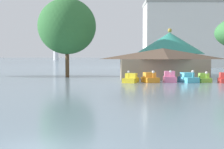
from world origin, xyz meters
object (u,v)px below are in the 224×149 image
pedal_boat_lime (206,78)px  boathouse (164,63)px  pedal_boat_pink (171,78)px  green_roof_pavilion (171,52)px  pedal_boat_orange (152,78)px  shoreline_tree_mid (69,26)px  background_building_block (183,35)px  pedal_boat_yellow (132,79)px  pedal_boat_cyan (190,78)px

pedal_boat_lime → boathouse: bearing=-140.1°
pedal_boat_pink → green_roof_pavilion: 14.44m
pedal_boat_orange → shoreline_tree_mid: (-12.06, 10.82, 7.59)m
boathouse → green_roof_pavilion: 8.79m
background_building_block → pedal_boat_yellow: bearing=-107.5°
pedal_boat_yellow → pedal_boat_orange: pedal_boat_orange is taller
pedal_boat_pink → pedal_boat_lime: size_ratio=1.10×
pedal_boat_pink → pedal_boat_lime: bearing=96.4°
pedal_boat_pink → pedal_boat_cyan: size_ratio=0.82×
green_roof_pavilion → pedal_boat_pink: bearing=-99.6°
pedal_boat_lime → shoreline_tree_mid: 23.03m
pedal_boat_pink → pedal_boat_cyan: 2.33m
pedal_boat_cyan → background_building_block: background_building_block is taller
pedal_boat_yellow → background_building_block: 63.15m
boathouse → background_building_block: 55.66m
pedal_boat_lime → pedal_boat_cyan: bearing=-75.0°
pedal_boat_cyan → shoreline_tree_mid: bearing=-138.6°
boathouse → pedal_boat_pink: bearing=-89.5°
boathouse → background_building_block: bearing=75.5°
pedal_boat_lime → pedal_boat_yellow: bearing=-85.7°
boathouse → background_building_block: (13.79, 53.40, 7.52)m
boathouse → shoreline_tree_mid: shoreline_tree_mid is taller
boathouse → shoreline_tree_mid: bearing=161.2°
pedal_boat_lime → background_building_block: background_building_block is taller
pedal_boat_cyan → boathouse: bearing=-174.4°
pedal_boat_yellow → pedal_boat_orange: (2.49, 0.29, 0.05)m
pedal_boat_yellow → shoreline_tree_mid: bearing=-121.5°
green_roof_pavilion → shoreline_tree_mid: shoreline_tree_mid is taller
pedal_boat_yellow → pedal_boat_lime: size_ratio=1.28×
pedal_boat_yellow → pedal_boat_pink: 5.09m
pedal_boat_orange → boathouse: (2.52, 5.86, 1.86)m
shoreline_tree_mid → background_building_block: size_ratio=0.55×
boathouse → background_building_block: size_ratio=0.58×
pedal_boat_yellow → pedal_boat_orange: 2.51m
pedal_boat_cyan → green_roof_pavilion: (0.06, 14.24, 3.64)m
pedal_boat_cyan → green_roof_pavilion: size_ratio=0.26×
pedal_boat_orange → boathouse: size_ratio=0.20×
green_roof_pavilion → shoreline_tree_mid: (-16.96, -3.32, 3.96)m
pedal_boat_pink → pedal_boat_cyan: (2.28, -0.45, -0.05)m
pedal_boat_yellow → boathouse: bearing=158.6°
pedal_boat_lime → background_building_block: 60.22m
pedal_boat_orange → shoreline_tree_mid: 17.89m
pedal_boat_pink → boathouse: (-0.04, 5.52, 1.81)m
pedal_boat_yellow → pedal_boat_pink: bearing=114.8°
pedal_boat_yellow → shoreline_tree_mid: shoreline_tree_mid is taller
pedal_boat_cyan → background_building_block: (11.46, 59.37, 9.37)m
shoreline_tree_mid → pedal_boat_pink: bearing=-35.6°
pedal_boat_yellow → boathouse: size_ratio=0.22×
pedal_boat_yellow → pedal_boat_cyan: 7.33m
boathouse → shoreline_tree_mid: (-14.57, 4.96, 5.74)m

